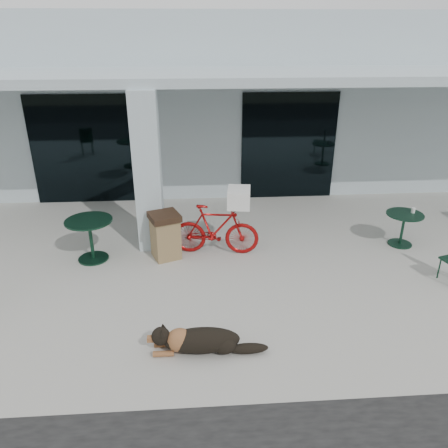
{
  "coord_description": "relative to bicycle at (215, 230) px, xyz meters",
  "views": [
    {
      "loc": [
        -0.6,
        -5.82,
        4.1
      ],
      "look_at": [
        -0.12,
        1.06,
        1.0
      ],
      "focal_mm": 35.0,
      "sensor_mm": 36.0,
      "label": 1
    }
  ],
  "objects": [
    {
      "name": "ground",
      "position": [
        0.23,
        -1.9,
        -0.51
      ],
      "size": [
        80.0,
        80.0,
        0.0
      ],
      "primitive_type": "plane",
      "color": "#A5A39C",
      "rests_on": "ground"
    },
    {
      "name": "building",
      "position": [
        0.23,
        6.6,
        1.74
      ],
      "size": [
        22.0,
        7.0,
        4.5
      ],
      "primitive_type": "cube",
      "color": "#B1C4C9",
      "rests_on": "ground"
    },
    {
      "name": "storefront_glass_left",
      "position": [
        -2.97,
        3.08,
        0.84
      ],
      "size": [
        2.8,
        0.06,
        2.7
      ],
      "primitive_type": "cube",
      "color": "black",
      "rests_on": "ground"
    },
    {
      "name": "storefront_glass_right",
      "position": [
        2.03,
        3.08,
        0.84
      ],
      "size": [
        2.4,
        0.06,
        2.7
      ],
      "primitive_type": "cube",
      "color": "black",
      "rests_on": "ground"
    },
    {
      "name": "column",
      "position": [
        -1.27,
        0.4,
        1.05
      ],
      "size": [
        0.5,
        0.5,
        3.12
      ],
      "primitive_type": "cube",
      "color": "#B1C4C9",
      "rests_on": "ground"
    },
    {
      "name": "overhang",
      "position": [
        0.23,
        1.7,
        2.7
      ],
      "size": [
        22.0,
        2.8,
        0.18
      ],
      "primitive_type": "cube",
      "color": "#B1C4C9",
      "rests_on": "column"
    },
    {
      "name": "bicycle",
      "position": [
        0.0,
        0.0,
        0.0
      ],
      "size": [
        1.75,
        0.7,
        1.02
      ],
      "primitive_type": "imported",
      "rotation": [
        0.0,
        0.0,
        1.44
      ],
      "color": "#970C0C",
      "rests_on": "ground"
    },
    {
      "name": "laundry_basket",
      "position": [
        0.45,
        -0.06,
        0.68
      ],
      "size": [
        0.49,
        0.62,
        0.34
      ],
      "primitive_type": "cube",
      "rotation": [
        0.0,
        0.0,
        1.44
      ],
      "color": "white",
      "rests_on": "bicycle"
    },
    {
      "name": "dog",
      "position": [
        -0.34,
        -2.9,
        -0.31
      ],
      "size": [
        1.23,
        0.42,
        0.41
      ],
      "primitive_type": null,
      "rotation": [
        0.0,
        0.0,
        -0.01
      ],
      "color": "black",
      "rests_on": "ground"
    },
    {
      "name": "cup_near_dog",
      "position": [
        -0.83,
        -2.62,
        -0.46
      ],
      "size": [
        0.1,
        0.1,
        0.09
      ],
      "primitive_type": "cylinder",
      "rotation": [
        0.0,
        0.0,
        -0.34
      ],
      "color": "white",
      "rests_on": "ground"
    },
    {
      "name": "cafe_table_near",
      "position": [
        -2.38,
        -0.1,
        -0.1
      ],
      "size": [
        1.03,
        1.03,
        0.83
      ],
      "primitive_type": null,
      "rotation": [
        0.0,
        0.0,
        0.18
      ],
      "color": "#123423",
      "rests_on": "ground"
    },
    {
      "name": "cafe_table_far",
      "position": [
        3.84,
        0.1,
        -0.17
      ],
      "size": [
        0.95,
        0.95,
        0.69
      ],
      "primitive_type": null,
      "rotation": [
        0.0,
        0.0,
        -0.36
      ],
      "color": "#123423",
      "rests_on": "ground"
    },
    {
      "name": "cup_on_table",
      "position": [
        4.02,
        0.14,
        0.23
      ],
      "size": [
        0.1,
        0.1,
        0.11
      ],
      "primitive_type": "cylinder",
      "rotation": [
        0.0,
        0.0,
        -0.36
      ],
      "color": "white",
      "rests_on": "cafe_table_far"
    },
    {
      "name": "trash_receptacle",
      "position": [
        -0.97,
        -0.1,
        -0.05
      ],
      "size": [
        0.69,
        0.69,
        0.92
      ],
      "primitive_type": null,
      "rotation": [
        0.0,
        0.0,
        0.37
      ],
      "color": "olive",
      "rests_on": "ground"
    }
  ]
}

